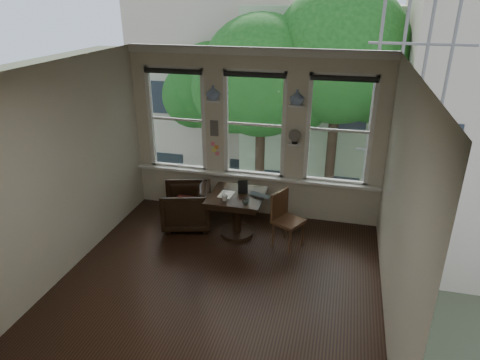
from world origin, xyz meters
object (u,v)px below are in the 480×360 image
(side_chair_right, at_px, (288,221))
(mug, at_px, (225,198))
(table, at_px, (237,215))
(armchair_left, at_px, (186,206))
(laptop, at_px, (258,197))

(side_chair_right, distance_m, mug, 1.09)
(table, xyz_separation_m, side_chair_right, (0.89, -0.15, 0.09))
(table, height_order, armchair_left, armchair_left)
(table, distance_m, armchair_left, 0.94)
(table, xyz_separation_m, armchair_left, (-0.94, 0.08, 0.00))
(armchair_left, bearing_deg, laptop, 69.81)
(table, height_order, laptop, laptop)
(mug, bearing_deg, armchair_left, 157.38)
(laptop, distance_m, mug, 0.56)
(armchair_left, distance_m, laptop, 1.37)
(table, relative_size, laptop, 2.46)
(table, bearing_deg, laptop, -3.14)
(armchair_left, xyz_separation_m, mug, (0.80, -0.33, 0.42))
(table, distance_m, mug, 0.51)
(side_chair_right, distance_m, laptop, 0.62)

